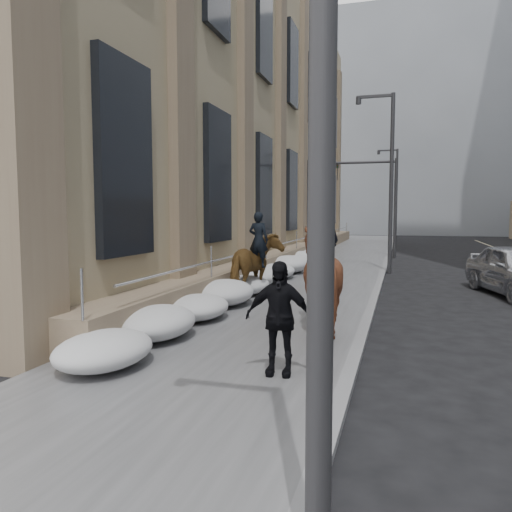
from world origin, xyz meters
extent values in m
plane|color=black|center=(0.00, 0.00, 0.00)|extent=(140.00, 140.00, 0.00)
cube|color=#4A4B4D|center=(0.00, 10.00, 0.06)|extent=(5.00, 80.00, 0.12)
cube|color=slate|center=(2.62, 10.00, 0.06)|extent=(0.24, 80.00, 0.12)
cube|color=tan|center=(-5.30, 20.00, 9.00)|extent=(5.00, 44.00, 18.00)
cube|color=#74604B|center=(-2.25, 20.00, 0.45)|extent=(1.10, 44.00, 0.90)
cylinder|color=silver|center=(-1.80, 20.00, 1.35)|extent=(0.06, 42.00, 0.06)
cube|color=#74604B|center=(-2.85, 10.00, 8.10)|extent=(0.70, 1.20, 16.20)
cube|color=black|center=(-2.70, 13.00, 4.00)|extent=(0.20, 2.20, 4.50)
cube|color=slate|center=(4.00, 60.00, 14.00)|extent=(30.00, 12.00, 28.00)
cube|color=gray|center=(-6.00, 72.00, 10.00)|extent=(24.00, 12.00, 20.00)
cylinder|color=#2D2D30|center=(2.90, -6.00, 4.00)|extent=(0.18, 0.18, 8.00)
cylinder|color=#2D2D30|center=(2.90, 14.00, 4.00)|extent=(0.18, 0.18, 8.00)
cube|color=#2D2D30|center=(2.10, 14.00, 7.90)|extent=(1.60, 0.15, 0.12)
cylinder|color=#2D2D30|center=(1.40, 14.00, 7.75)|extent=(0.24, 0.24, 0.30)
cylinder|color=#2D2D30|center=(2.90, 34.00, 4.00)|extent=(0.18, 0.18, 8.00)
cube|color=#2D2D30|center=(2.10, 34.00, 7.90)|extent=(1.60, 0.15, 0.12)
cylinder|color=#2D2D30|center=(1.40, 34.00, 7.75)|extent=(0.24, 0.24, 0.30)
cylinder|color=#2D2D30|center=(3.00, 22.00, 3.00)|extent=(0.20, 0.20, 6.00)
cylinder|color=#2D2D30|center=(1.00, 22.00, 5.80)|extent=(4.00, 0.16, 0.16)
imported|color=black|center=(-0.50, 22.00, 5.30)|extent=(0.18, 0.22, 1.10)
ellipsoid|color=#B9BBC0|center=(-1.45, 0.00, 0.46)|extent=(1.50, 2.10, 0.68)
ellipsoid|color=#B9BBC0|center=(-1.40, 4.00, 0.48)|extent=(1.60, 2.20, 0.72)
ellipsoid|color=#B9BBC0|center=(-1.50, 8.00, 0.44)|extent=(1.40, 2.00, 0.64)
ellipsoid|color=#B9BBC0|center=(-1.35, 12.00, 0.50)|extent=(1.70, 2.30, 0.76)
ellipsoid|color=#B9BBC0|center=(-1.45, 16.00, 0.45)|extent=(1.50, 2.10, 0.66)
imported|color=brown|center=(-0.89, 5.44, 1.11)|extent=(1.38, 2.47, 1.98)
imported|color=black|center=(-0.89, 5.59, 1.91)|extent=(0.68, 0.50, 1.72)
imported|color=#402012|center=(1.67, 1.62, 1.27)|extent=(2.49, 2.63, 2.31)
imported|color=black|center=(1.67, 1.77, 2.06)|extent=(1.02, 0.91, 1.72)
imported|color=black|center=(1.53, -1.52, 1.05)|extent=(1.11, 0.51, 1.86)
camera|label=1|loc=(3.40, -9.22, 2.73)|focal=35.00mm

